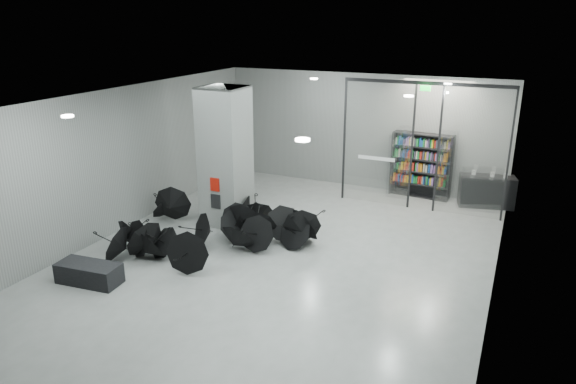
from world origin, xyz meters
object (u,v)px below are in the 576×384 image
at_px(column, 225,157).
at_px(bookshelf, 421,165).
at_px(umbrella_cluster, 221,233).
at_px(shop_counter, 486,191).
at_px(bench, 89,273).

distance_m(column, bookshelf, 6.76).
bearing_deg(bookshelf, umbrella_cluster, -117.13).
bearing_deg(shop_counter, bench, -143.87).
height_order(shop_counter, umbrella_cluster, shop_counter).
bearing_deg(bench, shop_counter, 43.85).
relative_size(shop_counter, umbrella_cluster, 0.30).
distance_m(bench, umbrella_cluster, 3.49).
xyz_separation_m(column, bench, (-0.97, -4.56, -1.76)).
distance_m(column, bench, 4.98).
height_order(column, shop_counter, column).
relative_size(bookshelf, shop_counter, 1.30).
distance_m(bench, bookshelf, 10.94).
bearing_deg(column, bookshelf, 45.20).
height_order(column, bench, column).
bearing_deg(bench, umbrella_cluster, 56.27).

